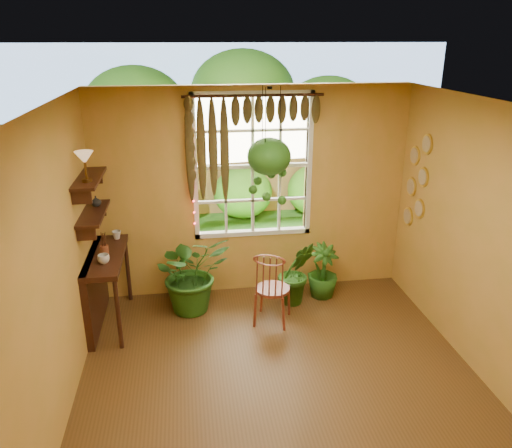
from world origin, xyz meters
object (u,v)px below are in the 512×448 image
Objects in this scene: counter_ledge at (99,282)px; windsor_chair at (272,299)px; potted_plant_left at (192,272)px; hanging_basket at (269,159)px; potted_plant_mid at (296,273)px.

windsor_chair reaches higher than counter_ledge.
windsor_chair is 1.04m from potted_plant_left.
potted_plant_left is at bearing -165.75° from hanging_basket.
hanging_basket is at bearing 11.91° from counter_ledge.
windsor_chair is at bearing -25.71° from potted_plant_left.
potted_plant_mid is at bearing 3.86° from counter_ledge.
potted_plant_left is at bearing 9.71° from counter_ledge.
windsor_chair is (2.01, -0.26, -0.24)m from counter_ledge.
potted_plant_mid is (0.39, 0.42, 0.11)m from windsor_chair.
potted_plant_left is (-0.92, 0.45, 0.19)m from windsor_chair.
potted_plant_mid is at bearing -1.02° from potted_plant_left.
hanging_basket is (2.08, 0.44, 1.29)m from counter_ledge.
counter_ledge is 1.18× the size of potted_plant_left.
windsor_chair is at bearing -7.39° from counter_ledge.
windsor_chair is 1.07× the size of potted_plant_left.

